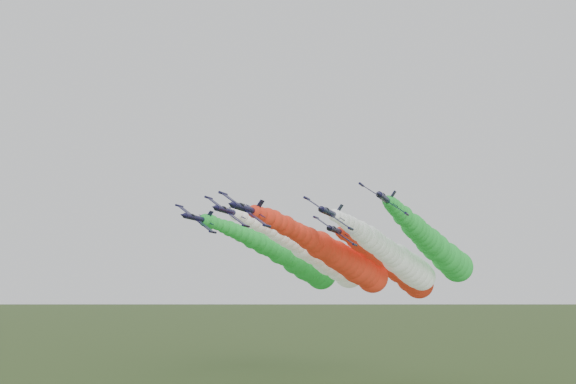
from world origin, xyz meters
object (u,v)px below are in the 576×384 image
Objects in this scene: jet_inner_right at (400,261)px; jet_outer_left at (296,261)px; jet_outer_right at (439,250)px; jet_inner_left at (322,257)px; jet_lead at (344,260)px; jet_trail at (399,270)px.

jet_outer_left is at bearing 166.17° from jet_inner_right.
jet_outer_right reaches higher than jet_inner_right.
jet_outer_left is (-9.80, 7.27, -0.57)m from jet_inner_left.
jet_outer_right is at bearing -3.88° from jet_outer_left.
jet_inner_right is (20.00, -0.07, -1.27)m from jet_inner_left.
jet_outer_right is (9.02, 4.70, 2.69)m from jet_inner_right.
jet_outer_right is (19.93, 16.34, 2.94)m from jet_lead.
jet_outer_right is at bearing -38.33° from jet_trail.
jet_inner_left reaches higher than jet_lead.
jet_outer_left is 1.00× the size of jet_outer_right.
jet_inner_right is at bearing -0.20° from jet_inner_left.
jet_inner_left is at bearing 127.83° from jet_lead.
jet_lead is 26.94m from jet_trail.
jet_lead is 26.79m from jet_outer_left.
jet_inner_left is at bearing -170.93° from jet_outer_right.
jet_outer_left is 28.00m from jet_trail.
jet_lead reaches higher than jet_trail.
jet_lead is 1.00× the size of jet_trail.
jet_inner_right is at bearing 46.86° from jet_lead.
jet_lead is at bearing -107.75° from jet_trail.
jet_outer_left is 38.96m from jet_outer_right.
jet_outer_left is at bearing 134.88° from jet_lead.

